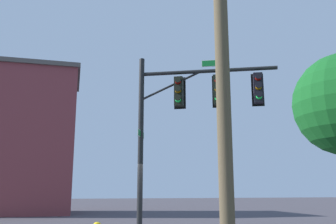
# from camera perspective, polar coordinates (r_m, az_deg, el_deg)

# --- Properties ---
(signal_pole_assembly) EXTENTS (4.83, 2.52, 6.53)m
(signal_pole_assembly) POSITION_cam_1_polar(r_m,az_deg,el_deg) (13.54, 4.00, 1.07)
(signal_pole_assembly) COLOR black
(signal_pole_assembly) RESTS_ON ground_plane
(utility_pole) EXTENTS (1.38, 1.33, 7.20)m
(utility_pole) POSITION_cam_1_polar(r_m,az_deg,el_deg) (8.00, 8.52, 3.67)
(utility_pole) COLOR brown
(utility_pole) RESTS_ON ground_plane
(brick_building) EXTENTS (6.59, 6.55, 9.92)m
(brick_building) POSITION_cam_1_polar(r_m,az_deg,el_deg) (27.80, -20.79, -4.18)
(brick_building) COLOR brown
(brick_building) RESTS_ON ground_plane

